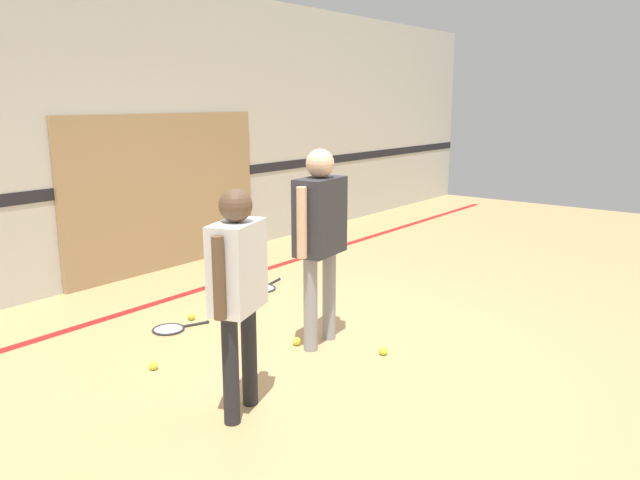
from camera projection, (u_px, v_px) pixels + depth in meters
The scene contains 12 objects.
ground_plane at pixel (333, 345), 5.02m from camera, with size 16.00×16.00×0.00m, color tan.
wall_back at pixel (102, 133), 6.47m from camera, with size 16.00×0.07×3.20m.
wall_panel at pixel (167, 192), 7.16m from camera, with size 2.69×0.05×1.78m.
floor_stripe at pixel (174, 298), 6.21m from camera, with size 14.40×0.10×0.01m.
person_instructor at pixel (320, 227), 4.83m from camera, with size 0.59×0.29×1.57m.
person_student_left at pixel (238, 278), 3.74m from camera, with size 0.52×0.34×1.43m.
racket_spare_on_floor at pixel (171, 329), 5.34m from camera, with size 0.52×0.36×0.03m.
racket_second_spare at pixel (263, 288), 6.50m from camera, with size 0.56×0.36×0.03m.
tennis_ball_near_instructor at pixel (383, 351), 4.82m from camera, with size 0.07×0.07×0.07m, color #CCE038.
tennis_ball_by_spare_racket at pixel (191, 316), 5.58m from camera, with size 0.07×0.07×0.07m, color #CCE038.
tennis_ball_stray_left at pixel (297, 341), 5.01m from camera, with size 0.07×0.07×0.07m, color #CCE038.
tennis_ball_stray_right at pixel (153, 366), 4.55m from camera, with size 0.07×0.07×0.07m, color #CCE038.
Camera 1 is at (-3.79, -2.81, 1.93)m, focal length 35.00 mm.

